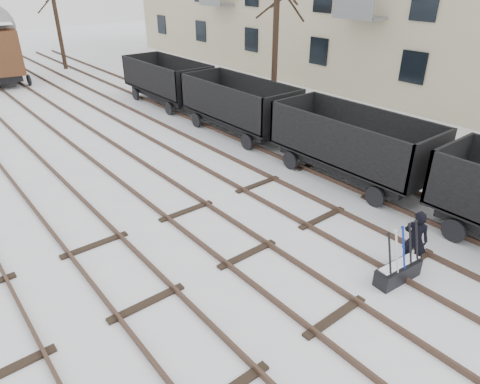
% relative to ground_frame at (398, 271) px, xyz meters
% --- Properties ---
extents(ground, '(120.00, 120.00, 0.00)m').
position_rel_ground_frame_xyz_m(ground, '(-2.19, 0.11, -0.28)').
color(ground, white).
rests_on(ground, ground).
extents(tracks, '(13.90, 52.00, 0.16)m').
position_rel_ground_frame_xyz_m(tracks, '(-2.19, 13.79, -0.21)').
color(tracks, black).
rests_on(tracks, ground).
extents(ground_frame, '(1.33, 0.53, 1.49)m').
position_rel_ground_frame_xyz_m(ground_frame, '(0.00, 0.00, 0.00)').
color(ground_frame, black).
rests_on(ground_frame, ground).
extents(worker, '(0.60, 0.70, 1.63)m').
position_rel_ground_frame_xyz_m(worker, '(0.75, 0.10, 0.53)').
color(worker, black).
rests_on(worker, ground).
extents(freight_wagon_b, '(2.38, 5.95, 2.43)m').
position_rel_ground_frame_xyz_m(freight_wagon_b, '(3.81, 4.50, 0.64)').
color(freight_wagon_b, black).
rests_on(freight_wagon_b, ground).
extents(freight_wagon_c, '(2.38, 5.95, 2.43)m').
position_rel_ground_frame_xyz_m(freight_wagon_c, '(3.81, 10.90, 0.64)').
color(freight_wagon_c, black).
rests_on(freight_wagon_c, ground).
extents(freight_wagon_d, '(2.38, 5.95, 2.43)m').
position_rel_ground_frame_xyz_m(freight_wagon_d, '(3.81, 17.30, 0.64)').
color(freight_wagon_d, black).
rests_on(freight_wagon_d, ground).
extents(tree_near, '(0.30, 0.30, 7.84)m').
position_rel_ground_frame_xyz_m(tree_near, '(7.40, 12.38, 3.64)').
color(tree_near, black).
rests_on(tree_near, ground).
extents(tree_far_right, '(0.30, 0.30, 7.29)m').
position_rel_ground_frame_xyz_m(tree_far_right, '(2.70, 31.05, 3.36)').
color(tree_far_right, black).
rests_on(tree_far_right, ground).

